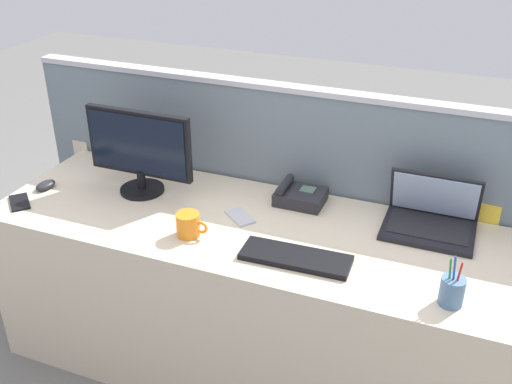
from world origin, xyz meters
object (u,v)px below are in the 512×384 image
at_px(cell_phone_black_slab, 20,202).
at_px(cell_phone_silver_slab, 240,217).
at_px(desktop_monitor, 139,149).
at_px(keyboard_main, 296,257).
at_px(desk_phone, 299,196).
at_px(computer_mouse_right_hand, 46,185).
at_px(coffee_mug, 189,225).
at_px(laptop, 431,216).
at_px(pen_cup, 452,291).

xyz_separation_m(cell_phone_black_slab, cell_phone_silver_slab, (0.91, 0.23, 0.00)).
xyz_separation_m(desktop_monitor, keyboard_main, (0.79, -0.26, -0.19)).
bearing_deg(desktop_monitor, desk_phone, 12.64).
bearing_deg(keyboard_main, cell_phone_silver_slab, 144.43).
distance_m(desktop_monitor, computer_mouse_right_hand, 0.47).
xyz_separation_m(computer_mouse_right_hand, cell_phone_black_slab, (-0.01, -0.15, -0.01)).
bearing_deg(cell_phone_black_slab, cell_phone_silver_slab, -32.67).
bearing_deg(coffee_mug, keyboard_main, -1.05).
relative_size(computer_mouse_right_hand, cell_phone_black_slab, 0.69).
bearing_deg(computer_mouse_right_hand, desk_phone, 22.85).
relative_size(laptop, coffee_mug, 2.69).
relative_size(pen_cup, coffee_mug, 1.43).
xyz_separation_m(laptop, cell_phone_silver_slab, (-0.72, -0.21, -0.05)).
xyz_separation_m(desktop_monitor, computer_mouse_right_hand, (-0.41, -0.14, -0.18)).
height_order(desktop_monitor, cell_phone_black_slab, desktop_monitor).
relative_size(computer_mouse_right_hand, coffee_mug, 0.78).
bearing_deg(desk_phone, desktop_monitor, -167.36).
xyz_separation_m(laptop, computer_mouse_right_hand, (-1.62, -0.29, -0.04)).
bearing_deg(cell_phone_silver_slab, pen_cup, -67.51).
distance_m(pen_cup, cell_phone_black_slab, 1.76).
xyz_separation_m(keyboard_main, computer_mouse_right_hand, (-1.20, 0.12, 0.01)).
distance_m(keyboard_main, cell_phone_silver_slab, 0.36).
height_order(cell_phone_black_slab, coffee_mug, coffee_mug).
distance_m(desktop_monitor, keyboard_main, 0.85).
bearing_deg(keyboard_main, cell_phone_black_slab, 179.39).
relative_size(keyboard_main, pen_cup, 2.16).
bearing_deg(cell_phone_black_slab, pen_cup, -47.56).
distance_m(keyboard_main, cell_phone_black_slab, 1.22).
height_order(keyboard_main, cell_phone_black_slab, keyboard_main).
xyz_separation_m(pen_cup, coffee_mug, (-0.97, 0.06, -0.00)).
xyz_separation_m(desk_phone, pen_cup, (0.66, -0.46, 0.02)).
xyz_separation_m(laptop, keyboard_main, (-0.42, -0.41, -0.04)).
bearing_deg(cell_phone_black_slab, keyboard_main, -45.46).
xyz_separation_m(desktop_monitor, cell_phone_silver_slab, (0.49, -0.06, -0.19)).
height_order(laptop, desk_phone, laptop).
bearing_deg(laptop, pen_cup, -74.85).
xyz_separation_m(keyboard_main, coffee_mug, (-0.43, 0.01, 0.04)).
bearing_deg(keyboard_main, pen_cup, -7.40).
bearing_deg(desktop_monitor, cell_phone_silver_slab, -7.21).
bearing_deg(pen_cup, coffee_mug, 176.61).
distance_m(pen_cup, coffee_mug, 0.98).
distance_m(computer_mouse_right_hand, pen_cup, 1.75).
bearing_deg(coffee_mug, computer_mouse_right_hand, 171.83).
distance_m(desk_phone, cell_phone_black_slab, 1.18).
relative_size(keyboard_main, cell_phone_black_slab, 2.75).
relative_size(laptop, pen_cup, 1.88).
height_order(desk_phone, pen_cup, pen_cup).
xyz_separation_m(computer_mouse_right_hand, pen_cup, (1.74, -0.17, 0.03)).
bearing_deg(keyboard_main, computer_mouse_right_hand, 172.25).
bearing_deg(desk_phone, cell_phone_silver_slab, -130.54).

